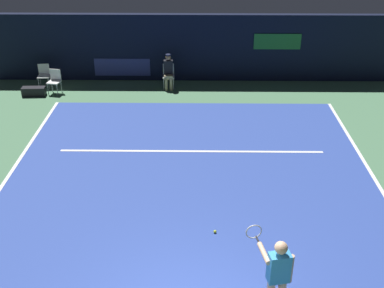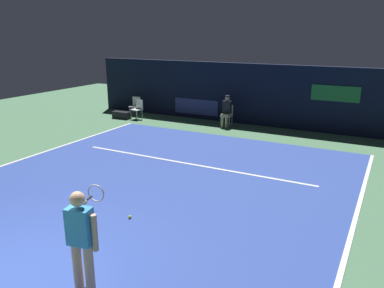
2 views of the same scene
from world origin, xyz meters
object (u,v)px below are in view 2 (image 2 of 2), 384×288
(tennis_ball, at_px, (130,217))
(line_judge_on_chair, at_px, (227,111))
(courtside_chair_near, at_px, (135,105))
(equipment_bag, at_px, (121,115))
(tennis_player, at_px, (82,238))
(courtside_chair_far, at_px, (138,108))

(tennis_ball, bearing_deg, line_judge_on_chair, 99.82)
(line_judge_on_chair, height_order, courtside_chair_near, line_judge_on_chair)
(tennis_ball, relative_size, equipment_bag, 0.08)
(line_judge_on_chair, bearing_deg, tennis_ball, -80.18)
(courtside_chair_near, relative_size, equipment_bag, 1.05)
(line_judge_on_chair, bearing_deg, courtside_chair_near, 179.09)
(tennis_player, relative_size, equipment_bag, 2.06)
(tennis_player, height_order, tennis_ball, tennis_player)
(tennis_player, distance_m, courtside_chair_near, 13.36)
(equipment_bag, bearing_deg, tennis_player, -57.33)
(tennis_player, bearing_deg, line_judge_on_chair, 102.55)
(tennis_player, bearing_deg, courtside_chair_far, 122.23)
(courtside_chair_far, bearing_deg, equipment_bag, -158.93)
(tennis_ball, distance_m, equipment_bag, 10.26)
(tennis_player, xyz_separation_m, tennis_ball, (-0.96, 2.35, -0.94))
(courtside_chair_near, xyz_separation_m, courtside_chair_far, (0.57, -0.60, 0.00))
(line_judge_on_chair, bearing_deg, equipment_bag, -170.70)
(line_judge_on_chair, relative_size, courtside_chair_near, 1.50)
(tennis_player, xyz_separation_m, equipment_bag, (-7.42, 10.32, -0.83))
(courtside_chair_near, height_order, equipment_bag, courtside_chair_near)
(tennis_player, relative_size, line_judge_on_chair, 1.31)
(tennis_player, distance_m, line_judge_on_chair, 11.40)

